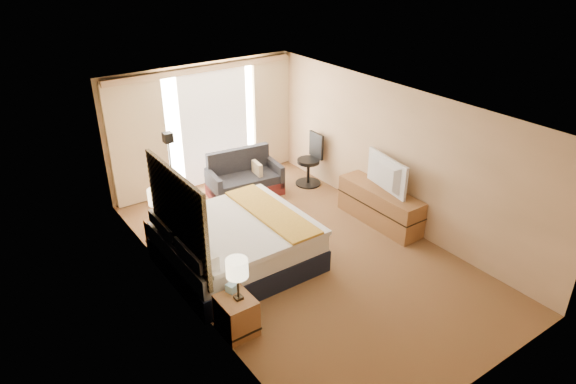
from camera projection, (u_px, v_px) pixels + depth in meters
floor at (301, 253)px, 8.81m from camera, size 4.20×7.00×0.02m
ceiling at (303, 107)px, 7.63m from camera, size 4.20×7.00×0.02m
wall_back at (203, 125)px, 10.77m from camera, size 4.20×0.02×2.60m
wall_front at (491, 298)px, 5.67m from camera, size 4.20×0.02×2.60m
wall_left at (181, 223)px, 7.14m from camera, size 0.02×7.00×2.60m
wall_right at (395, 156)px, 9.30m from camera, size 0.02×7.00×2.60m
headboard at (178, 218)px, 7.31m from camera, size 0.06×1.85×1.50m
nightstand_left at (237, 315)px, 6.95m from camera, size 0.45×0.52×0.55m
nightstand_right at (163, 236)px, 8.78m from camera, size 0.45×0.52×0.55m
media_dresser at (380, 206)px, 9.59m from camera, size 0.50×1.80×0.70m
window at (214, 123)px, 10.87m from camera, size 2.30×0.02×2.30m
curtains at (205, 122)px, 10.64m from camera, size 4.12×0.19×2.56m
bed at (237, 244)px, 8.32m from camera, size 2.26×2.07×1.10m
loveseat at (244, 181)px, 10.68m from camera, size 1.56×0.97×0.92m
floor_lamp at (170, 159)px, 9.33m from camera, size 0.22×0.22×1.74m
desk_chair at (311, 162)px, 11.04m from camera, size 0.55×0.55×1.14m
lamp_left at (237, 269)px, 6.62m from camera, size 0.30×0.30×0.62m
lamp_right at (157, 197)px, 8.39m from camera, size 0.30×0.30×0.64m
tissue_box at (232, 288)px, 6.95m from camera, size 0.17×0.17×0.12m
telephone at (169, 219)px, 8.67m from camera, size 0.22×0.19×0.08m
television at (382, 174)px, 9.24m from camera, size 0.32×1.13×0.64m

